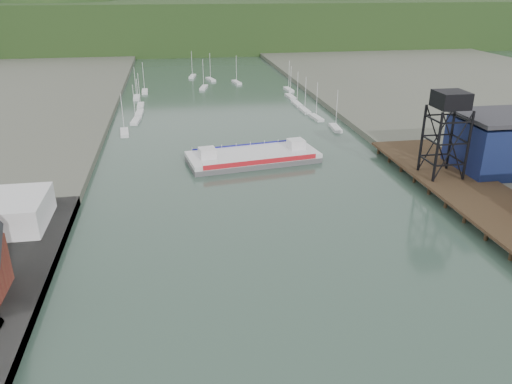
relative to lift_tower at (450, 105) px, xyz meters
name	(u,v)px	position (x,y,z in m)	size (l,w,h in m)	color
east_pier	(489,202)	(2.00, -13.00, -13.75)	(14.00, 70.00, 2.45)	black
lift_tower	(450,105)	(0.00, 0.00, 0.00)	(6.50, 6.50, 16.00)	black
blue_shed	(509,143)	(15.00, 2.00, -8.59)	(20.50, 14.50, 11.30)	#0C1C39
marina_sailboats	(218,100)	(-34.92, 80.46, -15.30)	(57.71, 92.65, 0.90)	silver
distant_hills	(186,27)	(-38.98, 243.35, -5.27)	(500.00, 120.00, 80.00)	#1A3316
chain_ferry	(253,156)	(-33.23, 19.39, -14.49)	(29.40, 15.27, 4.04)	#545356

